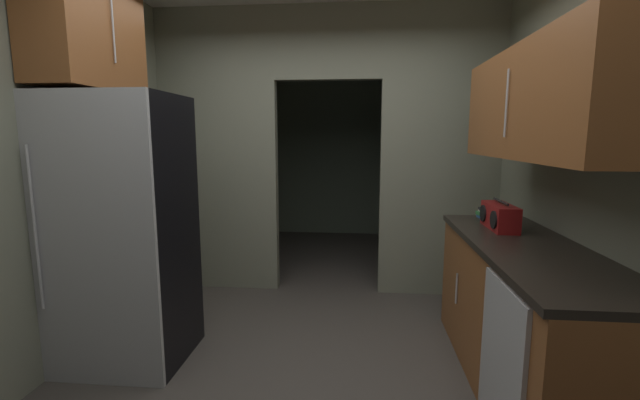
{
  "coord_description": "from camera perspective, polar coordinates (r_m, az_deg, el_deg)",
  "views": [
    {
      "loc": [
        0.33,
        -2.33,
        1.53
      ],
      "look_at": [
        0.01,
        1.0,
        1.02
      ],
      "focal_mm": 23.45,
      "sensor_mm": 36.0,
      "label": 1
    }
  ],
  "objects": [
    {
      "name": "lower_cabinet_run",
      "position": [
        2.88,
        26.05,
        -14.31
      ],
      "size": [
        0.62,
        1.89,
        0.9
      ],
      "color": "brown",
      "rests_on": "ground"
    },
    {
      "name": "upper_cabinet_counterside",
      "position": [
        2.67,
        27.89,
        11.62
      ],
      "size": [
        0.36,
        1.7,
        0.62
      ],
      "color": "brown"
    },
    {
      "name": "refrigerator",
      "position": [
        3.1,
        -25.27,
        -3.91
      ],
      "size": [
        0.79,
        0.71,
        1.8
      ],
      "color": "black",
      "rests_on": "ground"
    },
    {
      "name": "upper_cabinet_fridgeside",
      "position": [
        3.32,
        -29.3,
        20.51
      ],
      "size": [
        0.36,
        0.87,
        0.88
      ],
      "color": "brown"
    },
    {
      "name": "book_stack",
      "position": [
        3.49,
        21.82,
        -1.71
      ],
      "size": [
        0.14,
        0.17,
        0.08
      ],
      "color": "#2D609E",
      "rests_on": "lower_cabinet_run"
    },
    {
      "name": "dishwasher",
      "position": [
        2.35,
        23.45,
        -20.37
      ],
      "size": [
        0.02,
        0.56,
        0.84
      ],
      "color": "#B7BABC",
      "rests_on": "ground"
    },
    {
      "name": "kitchen_partition",
      "position": [
        4.07,
        0.69,
        7.79
      ],
      "size": [
        3.27,
        0.12,
        2.74
      ],
      "color": "gray",
      "rests_on": "ground"
    },
    {
      "name": "ground",
      "position": [
        2.81,
        -2.42,
        -24.41
      ],
      "size": [
        20.0,
        20.0,
        0.0
      ],
      "primitive_type": "plane",
      "color": "#47423D"
    },
    {
      "name": "boombox",
      "position": [
        3.12,
        23.29,
        -2.08
      ],
      "size": [
        0.16,
        0.4,
        0.2
      ],
      "color": "maroon",
      "rests_on": "lower_cabinet_run"
    },
    {
      "name": "adjoining_room_shell",
      "position": [
        5.83,
        2.2,
        7.04
      ],
      "size": [
        3.27,
        2.59,
        2.74
      ],
      "color": "slate",
      "rests_on": "ground"
    }
  ]
}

